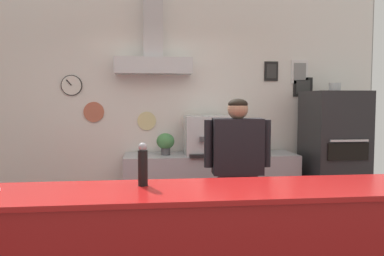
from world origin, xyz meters
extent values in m
cube|color=gray|center=(0.00, 2.53, 1.50)|extent=(5.56, 0.12, 3.00)
cube|color=white|center=(0.00, 2.47, 1.50)|extent=(5.52, 0.01, 2.96)
cylinder|color=black|center=(-1.24, 2.45, 1.74)|extent=(0.26, 0.02, 0.26)
cylinder|color=white|center=(-1.24, 2.44, 1.74)|extent=(0.24, 0.01, 0.24)
cube|color=black|center=(-1.27, 2.43, 1.78)|extent=(0.07, 0.01, 0.08)
cylinder|color=#C1664C|center=(-0.97, 2.45, 1.41)|extent=(0.26, 0.02, 0.26)
cylinder|color=beige|center=(-0.30, 2.45, 1.29)|extent=(0.24, 0.02, 0.24)
cylinder|color=white|center=(0.29, 2.45, 1.30)|extent=(0.29, 0.02, 0.29)
cylinder|color=white|center=(0.98, 2.45, 1.28)|extent=(0.24, 0.02, 0.24)
cube|color=black|center=(1.34, 2.45, 1.94)|extent=(0.18, 0.02, 0.26)
cube|color=#333333|center=(1.34, 2.44, 1.94)|extent=(0.13, 0.01, 0.19)
cube|color=black|center=(1.79, 2.45, 1.73)|extent=(0.27, 0.02, 0.26)
cube|color=#353535|center=(1.79, 2.44, 1.73)|extent=(0.19, 0.01, 0.19)
cube|color=white|center=(1.74, 2.45, 1.94)|extent=(0.23, 0.02, 0.32)
cube|color=gray|center=(1.74, 2.44, 1.94)|extent=(0.17, 0.01, 0.23)
cube|color=silver|center=(-0.22, 2.31, 1.98)|extent=(0.95, 0.33, 0.20)
cube|color=silver|center=(-0.22, 2.35, 2.52)|extent=(0.24, 0.24, 0.87)
cube|color=#B31515|center=(0.00, -0.39, 1.02)|extent=(4.83, 0.61, 0.03)
cube|color=#A3A5AD|center=(0.48, 2.13, 0.45)|extent=(2.12, 0.60, 0.89)
cube|color=gray|center=(0.48, 2.13, 0.16)|extent=(2.02, 0.56, 0.02)
cube|color=#232326|center=(1.99, 1.95, 0.83)|extent=(0.65, 0.71, 1.67)
cube|color=black|center=(1.99, 1.59, 0.97)|extent=(0.49, 0.02, 0.20)
cube|color=silver|center=(1.99, 1.57, 1.10)|extent=(0.46, 0.02, 0.02)
cylinder|color=silver|center=(1.99, 1.95, 1.72)|extent=(0.14, 0.14, 0.10)
cube|color=#232328|center=(0.52, 0.86, 0.44)|extent=(0.35, 0.22, 0.88)
cube|color=black|center=(0.52, 0.86, 1.14)|extent=(0.47, 0.25, 0.51)
cylinder|color=black|center=(0.79, 0.84, 1.16)|extent=(0.08, 0.08, 0.44)
cylinder|color=black|center=(0.26, 0.87, 1.16)|extent=(0.08, 0.08, 0.44)
sphere|color=#997056|center=(0.52, 0.86, 1.48)|extent=(0.19, 0.19, 0.19)
ellipsoid|color=black|center=(0.52, 0.86, 1.52)|extent=(0.18, 0.18, 0.10)
cube|color=silver|center=(0.45, 2.11, 1.13)|extent=(0.58, 0.46, 0.47)
cylinder|color=#4C4C51|center=(0.33, 1.85, 1.10)|extent=(0.06, 0.06, 0.06)
cube|color=black|center=(0.45, 1.84, 0.91)|extent=(0.52, 0.10, 0.04)
sphere|color=black|center=(0.63, 1.86, 1.22)|extent=(0.04, 0.04, 0.04)
cylinder|color=#4C4C51|center=(-0.08, 2.13, 0.94)|extent=(0.11, 0.11, 0.09)
ellipsoid|color=#47894C|center=(-0.08, 2.13, 1.06)|extent=(0.22, 0.22, 0.20)
cylinder|color=beige|center=(0.81, 2.14, 0.93)|extent=(0.12, 0.12, 0.09)
ellipsoid|color=#5B844C|center=(0.81, 2.14, 1.06)|extent=(0.24, 0.24, 0.21)
cylinder|color=beige|center=(1.12, 2.11, 0.94)|extent=(0.13, 0.13, 0.10)
ellipsoid|color=#5B844C|center=(1.12, 2.11, 1.06)|extent=(0.22, 0.22, 0.20)
cylinder|color=black|center=(-0.33, -0.28, 1.15)|extent=(0.06, 0.06, 0.22)
sphere|color=gray|center=(-0.33, -0.28, 1.28)|extent=(0.05, 0.05, 0.05)
camera|label=1|loc=(-0.31, -2.71, 1.57)|focal=37.22mm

